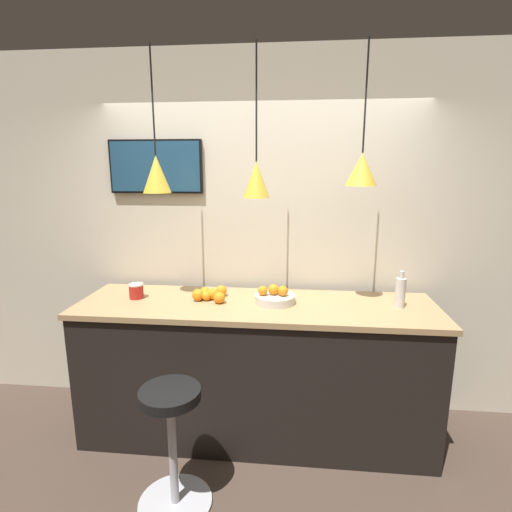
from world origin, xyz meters
TOP-DOWN VIEW (x-y plane):
  - ground_plane at (0.00, 0.00)m, footprint 14.00×14.00m
  - back_wall at (0.00, 1.09)m, footprint 8.00×0.06m
  - service_counter at (0.00, 0.62)m, footprint 2.58×0.74m
  - bar_stool at (-0.42, -0.12)m, footprint 0.45×0.45m
  - fruit_bowl at (0.13, 0.64)m, footprint 0.29×0.29m
  - orange_pile at (-0.35, 0.66)m, footprint 0.25×0.25m
  - juice_bottle at (1.01, 0.64)m, footprint 0.07×0.07m
  - spread_jar at (-0.90, 0.64)m, footprint 0.11×0.11m
  - pendant_lamp_left at (-0.70, 0.64)m, footprint 0.20×0.20m
  - pendant_lamp_middle at (0.00, 0.64)m, footprint 0.18×0.18m
  - pendant_lamp_right at (0.70, 0.64)m, footprint 0.21×0.21m
  - mounted_tv at (-0.85, 1.04)m, footprint 0.75×0.04m

SIDE VIEW (x-z plane):
  - ground_plane at x=0.00m, z-range 0.00..0.00m
  - bar_stool at x=-0.42m, z-range 0.10..0.87m
  - service_counter at x=0.00m, z-range 0.00..1.05m
  - orange_pile at x=-0.35m, z-range 1.05..1.13m
  - fruit_bowl at x=0.13m, z-range 1.02..1.16m
  - spread_jar at x=-0.90m, z-range 1.05..1.16m
  - juice_bottle at x=1.01m, z-range 1.03..1.29m
  - back_wall at x=0.00m, z-range 0.00..2.90m
  - pendant_lamp_middle at x=0.00m, z-range 1.43..2.43m
  - pendant_lamp_left at x=-0.70m, z-range 1.48..2.45m
  - pendant_lamp_right at x=0.70m, z-range 1.54..2.46m
  - mounted_tv at x=-0.85m, z-range 1.81..2.22m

